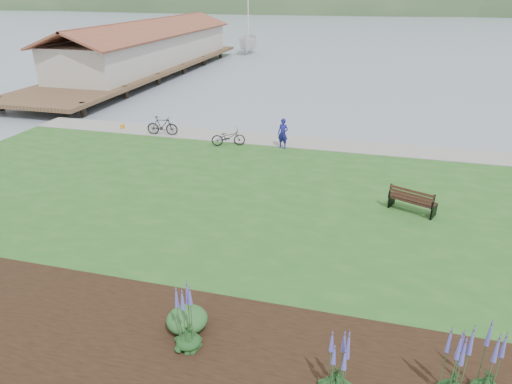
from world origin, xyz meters
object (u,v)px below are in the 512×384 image
at_px(park_bench, 412,200).
at_px(sailboat, 248,53).
at_px(person, 283,131).
at_px(bicycle_a, 228,137).

bearing_deg(park_bench, sailboat, 136.31).
bearing_deg(park_bench, person, 158.58).
height_order(park_bench, bicycle_a, park_bench).
bearing_deg(person, park_bench, -29.83).
distance_m(park_bench, person, 9.09).
height_order(park_bench, person, person).
relative_size(person, bicycle_a, 1.04).
height_order(person, sailboat, sailboat).
distance_m(park_bench, bicycle_a, 11.19).
height_order(bicycle_a, sailboat, sailboat).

